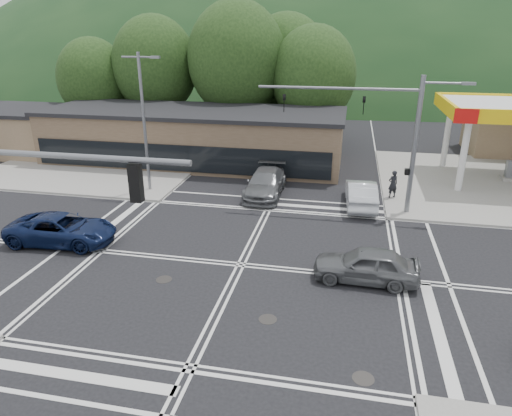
% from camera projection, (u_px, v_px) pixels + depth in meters
% --- Properties ---
extents(ground, '(120.00, 120.00, 0.00)m').
position_uv_depth(ground, '(241.00, 265.00, 21.28)').
color(ground, black).
rests_on(ground, ground).
extents(sidewalk_ne, '(16.00, 16.00, 0.15)m').
position_uv_depth(sidewalk_ne, '(497.00, 185.00, 32.13)').
color(sidewalk_ne, gray).
rests_on(sidewalk_ne, ground).
extents(sidewalk_nw, '(16.00, 16.00, 0.15)m').
position_uv_depth(sidewalk_nw, '(107.00, 162.00, 37.76)').
color(sidewalk_nw, gray).
rests_on(sidewalk_nw, ground).
extents(commercial_row, '(24.00, 8.00, 4.00)m').
position_uv_depth(commercial_row, '(194.00, 137.00, 37.57)').
color(commercial_row, brown).
rests_on(commercial_row, ground).
extents(commercial_nw, '(8.00, 7.00, 3.60)m').
position_uv_depth(commercial_nw, '(23.00, 132.00, 40.65)').
color(commercial_nw, '#846B4F').
rests_on(commercial_nw, ground).
extents(hill_north, '(252.00, 126.00, 140.00)m').
position_uv_depth(hill_north, '(333.00, 79.00, 103.44)').
color(hill_north, '#19381A').
rests_on(hill_north, ground).
extents(tree_n_a, '(8.00, 8.00, 11.75)m').
position_uv_depth(tree_n_a, '(155.00, 65.00, 43.23)').
color(tree_n_a, '#382619').
rests_on(tree_n_a, ground).
extents(tree_n_b, '(9.00, 9.00, 12.98)m').
position_uv_depth(tree_n_b, '(237.00, 59.00, 41.49)').
color(tree_n_b, '#382619').
rests_on(tree_n_b, ground).
extents(tree_n_c, '(7.60, 7.60, 10.87)m').
position_uv_depth(tree_n_c, '(313.00, 75.00, 40.65)').
color(tree_n_c, '#382619').
rests_on(tree_n_c, ground).
extents(tree_n_d, '(6.80, 6.80, 9.76)m').
position_uv_depth(tree_n_d, '(94.00, 79.00, 43.91)').
color(tree_n_d, '#382619').
rests_on(tree_n_d, ground).
extents(tree_n_e, '(8.40, 8.40, 11.98)m').
position_uv_depth(tree_n_e, '(286.00, 64.00, 44.63)').
color(tree_n_e, '#382619').
rests_on(tree_n_e, ground).
extents(streetlight_nw, '(2.50, 0.25, 9.00)m').
position_uv_depth(streetlight_nw, '(145.00, 117.00, 29.25)').
color(streetlight_nw, slate).
rests_on(streetlight_nw, ground).
extents(signal_mast_ne, '(11.65, 0.30, 8.00)m').
position_uv_depth(signal_mast_ne, '(394.00, 128.00, 25.62)').
color(signal_mast_ne, slate).
rests_on(signal_mast_ne, ground).
extents(car_blue_west, '(5.59, 2.85, 1.51)m').
position_uv_depth(car_blue_west, '(62.00, 229.00, 23.24)').
color(car_blue_west, '#0D193C').
rests_on(car_blue_west, ground).
extents(car_grey_center, '(4.54, 1.94, 1.53)m').
position_uv_depth(car_grey_center, '(366.00, 265.00, 19.67)').
color(car_grey_center, '#595B5D').
rests_on(car_grey_center, ground).
extents(car_queue_a, '(2.01, 5.03, 1.63)m').
position_uv_depth(car_queue_a, '(361.00, 193.00, 28.17)').
color(car_queue_a, silver).
rests_on(car_queue_a, ground).
extents(car_queue_b, '(2.01, 4.66, 1.57)m').
position_uv_depth(car_queue_b, '(303.00, 155.00, 37.14)').
color(car_queue_b, silver).
rests_on(car_queue_b, ground).
extents(car_northbound, '(2.37, 5.69, 1.64)m').
position_uv_depth(car_northbound, '(265.00, 183.00, 30.06)').
color(car_northbound, '#5A5D5F').
rests_on(car_northbound, ground).
extents(pedestrian, '(0.78, 0.68, 1.79)m').
position_uv_depth(pedestrian, '(393.00, 184.00, 29.16)').
color(pedestrian, black).
rests_on(pedestrian, sidewalk_ne).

